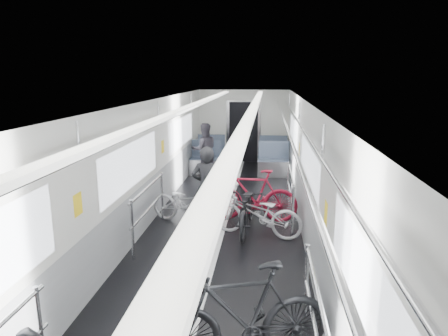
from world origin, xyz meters
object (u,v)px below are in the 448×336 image
(person_standing, at_px, (207,187))
(bike_right_near, at_px, (242,316))
(bike_left_far, at_px, (188,203))
(bike_right_mid, at_px, (256,213))
(bike_aisle, at_px, (248,208))
(person_seated, at_px, (204,150))
(bike_right_far, at_px, (253,195))

(person_standing, bearing_deg, bike_right_near, 99.11)
(bike_left_far, xyz_separation_m, person_standing, (0.40, -0.12, 0.37))
(bike_right_mid, bearing_deg, person_standing, -96.56)
(bike_left_far, distance_m, bike_aisle, 1.21)
(bike_aisle, relative_size, person_standing, 1.07)
(bike_right_mid, xyz_separation_m, bike_aisle, (-0.17, 0.27, 0.01))
(bike_right_near, bearing_deg, bike_left_far, -178.37)
(bike_aisle, bearing_deg, person_seated, 113.89)
(bike_right_mid, relative_size, bike_aisle, 0.98)
(bike_right_far, height_order, person_seated, person_seated)
(bike_left_far, height_order, person_seated, person_seated)
(bike_left_far, xyz_separation_m, person_seated, (-0.27, 3.83, 0.35))
(bike_left_far, distance_m, person_seated, 3.85)
(bike_right_mid, distance_m, bike_aisle, 0.31)
(bike_right_near, distance_m, person_seated, 7.83)
(bike_left_far, xyz_separation_m, bike_right_far, (1.26, 0.28, 0.12))
(bike_left_far, height_order, bike_right_near, bike_right_near)
(bike_right_mid, xyz_separation_m, person_standing, (-0.96, 0.37, 0.35))
(bike_right_mid, distance_m, person_standing, 1.09)
(person_standing, relative_size, person_seated, 1.03)
(bike_left_far, relative_size, bike_right_near, 0.87)
(bike_left_far, distance_m, bike_right_far, 1.29)
(bike_right_near, bearing_deg, bike_right_far, 163.48)
(bike_left_far, height_order, person_standing, person_standing)
(bike_left_far, relative_size, person_standing, 1.01)
(bike_left_far, bearing_deg, person_seated, 23.12)
(bike_right_near, relative_size, person_seated, 1.19)
(bike_aisle, xyz_separation_m, person_seated, (-1.46, 4.05, 0.32))
(bike_right_mid, height_order, person_standing, person_standing)
(person_standing, bearing_deg, person_seated, -85.09)
(bike_right_near, height_order, person_seated, person_seated)
(bike_right_mid, bearing_deg, bike_aisle, -133.46)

